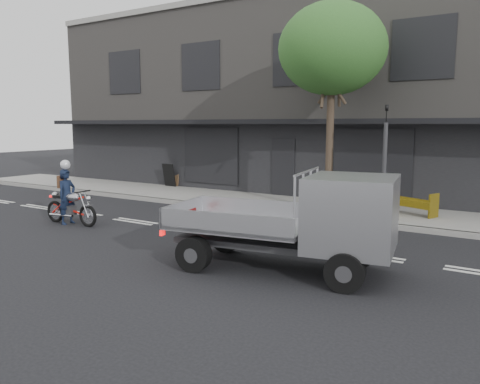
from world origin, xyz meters
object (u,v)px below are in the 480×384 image
street_tree (332,50)px  rider (67,197)px  construction_barrier (410,204)px  motorcycle (71,206)px  flatbed_ute (329,216)px  traffic_light_pole (384,170)px  sandwich_board (169,175)px

street_tree → rider: 9.32m
rider → construction_barrier: bearing=-59.4°
motorcycle → flatbed_ute: size_ratio=0.44×
street_tree → traffic_light_pole: (2.00, -0.85, -3.63)m
street_tree → rider: bearing=-137.9°
flatbed_ute → motorcycle: bearing=167.6°
traffic_light_pole → construction_barrier: (0.55, 1.05, -1.11)m
street_tree → construction_barrier: 5.39m
traffic_light_pole → rider: size_ratio=2.14×
construction_barrier → sandwich_board: 11.01m
motorcycle → flatbed_ute: (8.25, -0.48, 0.64)m
rider → flatbed_ute: size_ratio=0.35×
rider → flatbed_ute: flatbed_ute is taller
traffic_light_pole → flatbed_ute: 5.15m
motorcycle → sandwich_board: 7.68m
sandwich_board → construction_barrier: bearing=-5.0°
flatbed_ute → construction_barrier: flatbed_ute is taller
construction_barrier → sandwich_board: (-10.89, 1.60, 0.13)m
motorcycle → flatbed_ute: flatbed_ute is taller
flatbed_ute → street_tree: bearing=102.3°
sandwich_board → rider: bearing=-69.3°
sandwich_board → traffic_light_pole: bearing=-11.0°
construction_barrier → street_tree: bearing=-175.6°
flatbed_ute → construction_barrier: 6.20m
sandwich_board → motorcycle: bearing=-68.2°
street_tree → construction_barrier: (2.55, 0.20, -4.74)m
flatbed_ute → sandwich_board: flatbed_ute is taller
sandwich_board → street_tree: bearing=-8.8°
construction_barrier → traffic_light_pole: bearing=-117.7°
rider → sandwich_board: bearing=14.6°
motorcycle → rider: (-0.15, -0.00, 0.28)m
rider → sandwich_board: (-2.27, 7.29, -0.15)m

